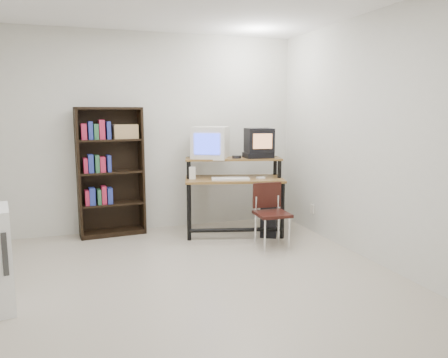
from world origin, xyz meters
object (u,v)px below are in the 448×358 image
object	(u,v)px
pc_tower	(270,218)
bookshelf	(110,170)
crt_monitor	(210,143)
school_chair	(270,208)
crt_tv	(259,140)
computer_desk	(234,181)

from	to	relation	value
pc_tower	bookshelf	world-z (taller)	bookshelf
crt_monitor	pc_tower	world-z (taller)	crt_monitor
bookshelf	pc_tower	bearing A→B (deg)	-22.86
school_chair	bookshelf	world-z (taller)	bookshelf
crt_monitor	bookshelf	distance (m)	1.33
crt_tv	bookshelf	bearing A→B (deg)	174.62
school_chair	computer_desk	bearing A→B (deg)	110.44
crt_monitor	school_chair	xyz separation A→B (m)	(0.47, -0.87, -0.73)
computer_desk	pc_tower	distance (m)	0.67
crt_monitor	crt_tv	bearing A→B (deg)	11.53
crt_monitor	crt_tv	distance (m)	0.64
bookshelf	school_chair	bearing A→B (deg)	-37.16
pc_tower	school_chair	world-z (taller)	school_chair
pc_tower	school_chair	distance (m)	0.57
computer_desk	crt_monitor	distance (m)	0.59
crt_tv	bookshelf	xyz separation A→B (m)	(-1.87, 0.42, -0.36)
pc_tower	school_chair	size ratio (longest dim) A/B	0.61
crt_monitor	crt_tv	xyz separation A→B (m)	(0.61, -0.18, 0.03)
computer_desk	bookshelf	xyz separation A→B (m)	(-1.52, 0.45, 0.15)
computer_desk	bookshelf	world-z (taller)	bookshelf
school_chair	bookshelf	size ratio (longest dim) A/B	0.45
computer_desk	crt_tv	distance (m)	0.63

